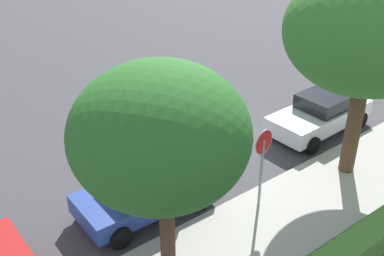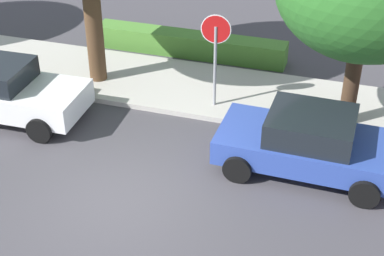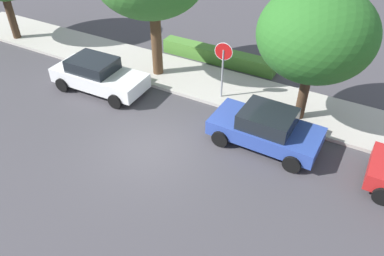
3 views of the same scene
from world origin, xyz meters
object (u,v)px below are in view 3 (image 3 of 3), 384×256
stop_sign (223,62)px  parked_car_white (98,75)px  street_tree_far (316,34)px  parked_car_blue (266,128)px

stop_sign → parked_car_white: bearing=-159.3°
stop_sign → street_tree_far: street_tree_far is taller
parked_car_white → street_tree_far: 9.27m
parked_car_blue → parked_car_white: size_ratio=0.93×
parked_car_blue → parked_car_white: bearing=179.8°
stop_sign → street_tree_far: 3.91m
parked_car_white → parked_car_blue: bearing=-0.2°
stop_sign → parked_car_blue: 3.51m
stop_sign → parked_car_blue: size_ratio=0.66×
parked_car_blue → parked_car_white: (-7.84, 0.02, 0.02)m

